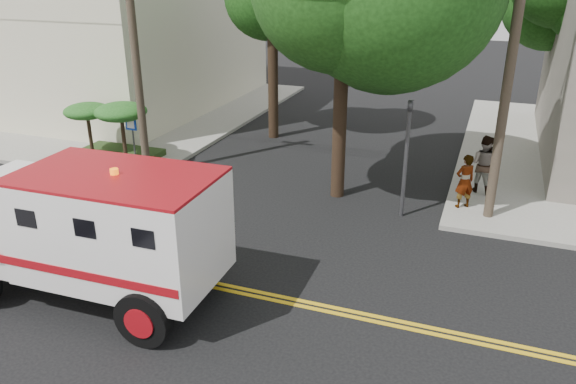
% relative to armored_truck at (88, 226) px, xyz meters
% --- Properties ---
extents(ground, '(100.00, 100.00, 0.00)m').
position_rel_armored_truck_xyz_m(ground, '(2.13, 1.30, -1.78)').
color(ground, black).
rests_on(ground, ground).
extents(sidewalk_nw, '(17.00, 17.00, 0.15)m').
position_rel_armored_truck_xyz_m(sidewalk_nw, '(-11.37, 14.80, -1.70)').
color(sidewalk_nw, gray).
rests_on(sidewalk_nw, ground).
extents(building_left, '(16.00, 14.00, 10.00)m').
position_rel_armored_truck_xyz_m(building_left, '(-13.37, 16.30, 3.37)').
color(building_left, beige).
rests_on(building_left, sidewalk_nw).
extents(utility_pole_left, '(0.28, 0.28, 9.00)m').
position_rel_armored_truck_xyz_m(utility_pole_left, '(-3.47, 7.30, 2.72)').
color(utility_pole_left, '#382D23').
rests_on(utility_pole_left, ground).
extents(utility_pole_right, '(0.28, 0.28, 9.00)m').
position_rel_armored_truck_xyz_m(utility_pole_right, '(8.43, 7.50, 2.72)').
color(utility_pole_right, '#382D23').
rests_on(utility_pole_right, ground).
extents(tree_left, '(4.48, 4.20, 7.70)m').
position_rel_armored_truck_xyz_m(tree_left, '(-0.55, 13.08, 3.95)').
color(tree_left, black).
rests_on(tree_left, ground).
extents(traffic_signal, '(0.15, 0.18, 3.60)m').
position_rel_armored_truck_xyz_m(traffic_signal, '(5.93, 6.90, 0.45)').
color(traffic_signal, '#3F3F42').
rests_on(traffic_signal, ground).
extents(accessibility_sign, '(0.45, 0.10, 2.02)m').
position_rel_armored_truck_xyz_m(accessibility_sign, '(-4.07, 7.47, -0.41)').
color(accessibility_sign, '#3F3F42').
rests_on(accessibility_sign, ground).
extents(palm_planter, '(3.52, 2.63, 2.36)m').
position_rel_armored_truck_xyz_m(palm_planter, '(-5.31, 7.92, -0.13)').
color(palm_planter, '#1E3314').
rests_on(palm_planter, sidewalk_nw).
extents(armored_truck, '(6.93, 2.93, 3.13)m').
position_rel_armored_truck_xyz_m(armored_truck, '(0.00, 0.00, 0.00)').
color(armored_truck, white).
rests_on(armored_truck, ground).
extents(pedestrian_a, '(0.75, 0.70, 1.72)m').
position_rel_armored_truck_xyz_m(pedestrian_a, '(7.63, 7.90, -0.77)').
color(pedestrian_a, gray).
rests_on(pedestrian_a, sidewalk_ne).
extents(pedestrian_b, '(1.14, 1.03, 1.93)m').
position_rel_armored_truck_xyz_m(pedestrian_b, '(8.10, 9.44, -0.66)').
color(pedestrian_b, gray).
rests_on(pedestrian_b, sidewalk_ne).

